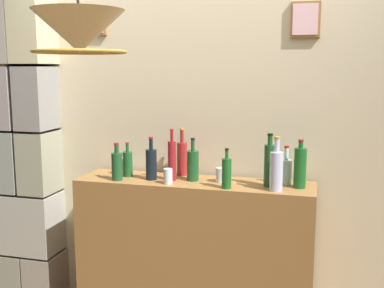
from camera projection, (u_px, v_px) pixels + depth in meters
The scene contains 18 objects.
panelled_rear_partition at pixel (204, 118), 3.23m from camera, with size 3.64×0.15×2.83m.
stone_pillar at pixel (26, 129), 3.44m from camera, with size 0.47×0.34×2.76m.
bar_shelf_unit at pixel (194, 262), 3.13m from camera, with size 1.54×0.38×1.11m, color olive.
liquor_bottle_gin at pixel (227, 173), 2.84m from camera, with size 0.06×0.06×0.25m.
liquor_bottle_whiskey at pixel (117, 165), 3.05m from camera, with size 0.07×0.07×0.24m.
liquor_bottle_port at pixel (128, 163), 3.16m from camera, with size 0.06×0.06×0.23m.
liquor_bottle_mezcal at pixel (172, 160), 3.04m from camera, with size 0.05×0.05×0.34m.
liquor_bottle_scotch at pixel (276, 170), 2.78m from camera, with size 0.08×0.08×0.33m.
liquor_bottle_rum at pixel (193, 165), 3.04m from camera, with size 0.08×0.08×0.28m.
liquor_bottle_vermouth at pixel (300, 167), 2.85m from camera, with size 0.07×0.07×0.30m.
liquor_bottle_bourbon at pixel (286, 171), 2.94m from camera, with size 0.07×0.07×0.25m.
liquor_bottle_brandy at pixel (182, 158), 3.19m from camera, with size 0.07×0.07×0.32m.
liquor_bottle_sherry at pixel (151, 164), 3.06m from camera, with size 0.07×0.07×0.28m.
liquor_bottle_vodka at pixel (270, 164), 2.88m from camera, with size 0.07×0.07×0.33m.
glass_tumbler_rocks at pixel (168, 176), 2.96m from camera, with size 0.06×0.06×0.10m.
glass_tumbler_highball at pixel (221, 175), 3.00m from camera, with size 0.07×0.07×0.09m.
glass_tumbler_shot at pixel (123, 165), 3.26m from camera, with size 0.06×0.06×0.11m.
pendant_lamp at pixel (79, 33), 2.10m from camera, with size 0.42×0.42×0.62m.
Camera 1 is at (0.76, -2.03, 1.83)m, focal length 44.12 mm.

